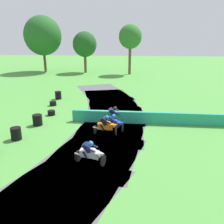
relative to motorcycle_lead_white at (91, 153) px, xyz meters
name	(u,v)px	position (x,y,z in m)	size (l,w,h in m)	color
ground_plane	(112,122)	(0.56, 6.26, -0.65)	(120.00, 120.00, 0.00)	#4C933D
track_asphalt	(100,122)	(-0.36, 6.28, -0.65)	(8.74, 29.82, 0.01)	#515156
safety_barrier	(189,119)	(6.19, 6.18, -0.20)	(0.30, 17.30, 0.90)	#239375
motorcycle_lead_white	(91,153)	(0.00, 0.00, 0.00)	(1.70, 1.08, 1.43)	black
motorcycle_chase_orange	(106,125)	(0.37, 3.86, 0.01)	(1.69, 0.72, 1.42)	black
motorcycle_trailing_blue	(113,123)	(0.77, 4.37, -0.02)	(1.69, 0.87, 1.43)	black
motorcycle_fourth_green	(114,115)	(0.70, 6.23, -0.02)	(1.68, 0.93, 1.42)	black
tire_stack_mid_a	(16,134)	(-5.21, 2.64, -0.25)	(0.65, 0.65, 0.80)	black
tire_stack_mid_b	(37,120)	(-4.83, 5.21, -0.25)	(0.68, 0.68, 0.80)	black
tire_stack_far	(51,113)	(-4.58, 7.56, -0.45)	(0.60, 0.60, 0.40)	black
tire_stack_extra_a	(53,103)	(-5.34, 10.33, -0.45)	(0.62, 0.62, 0.40)	black
tire_stack_extra_b	(58,95)	(-5.55, 12.69, -0.25)	(0.63, 0.63, 0.80)	black
tree_far_left	(43,36)	(-13.48, 31.26, 5.50)	(6.33, 6.33, 9.48)	brown
tree_far_right	(130,37)	(1.48, 29.72, 5.31)	(3.68, 3.68, 7.96)	brown
tree_mid_rise	(85,44)	(-6.20, 30.96, 4.08)	(4.02, 4.02, 6.87)	brown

